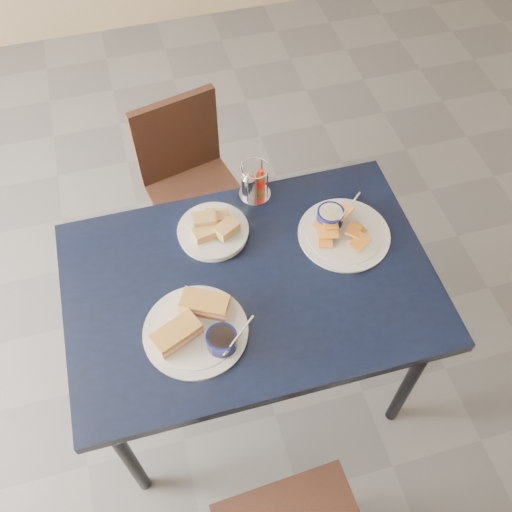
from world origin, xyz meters
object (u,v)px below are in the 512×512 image
object	(u,v)px
dining_table	(250,293)
sandwich_plate	(198,327)
bread_basket	(213,230)
condiment_caddy	(253,184)
chair_far	(192,173)
plantain_plate	(340,228)

from	to	relation	value
dining_table	sandwich_plate	xyz separation A→B (m)	(-0.19, -0.13, 0.09)
bread_basket	condiment_caddy	size ratio (longest dim) A/B	1.69
bread_basket	condiment_caddy	xyz separation A→B (m)	(0.17, 0.13, 0.03)
chair_far	sandwich_plate	xyz separation A→B (m)	(-0.14, -0.91, 0.33)
chair_far	plantain_plate	xyz separation A→B (m)	(0.38, -0.68, 0.32)
sandwich_plate	plantain_plate	world-z (taller)	same
plantain_plate	condiment_caddy	xyz separation A→B (m)	(-0.23, 0.23, 0.04)
chair_far	sandwich_plate	bearing A→B (deg)	-98.83
sandwich_plate	plantain_plate	size ratio (longest dim) A/B	1.05
dining_table	condiment_caddy	world-z (taller)	condiment_caddy
bread_basket	sandwich_plate	bearing A→B (deg)	-109.95
sandwich_plate	chair_far	bearing A→B (deg)	81.17
plantain_plate	bread_basket	size ratio (longest dim) A/B	1.32
chair_far	bread_basket	world-z (taller)	bread_basket
dining_table	plantain_plate	world-z (taller)	plantain_plate
dining_table	sandwich_plate	world-z (taller)	sandwich_plate
sandwich_plate	dining_table	bearing A→B (deg)	33.71
plantain_plate	condiment_caddy	world-z (taller)	condiment_caddy
chair_far	bread_basket	distance (m)	0.66
chair_far	condiment_caddy	world-z (taller)	condiment_caddy
dining_table	plantain_plate	distance (m)	0.36
plantain_plate	bread_basket	distance (m)	0.42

